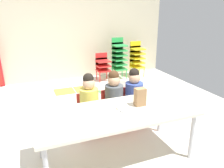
{
  "coord_description": "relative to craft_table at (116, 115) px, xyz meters",
  "views": [
    {
      "loc": [
        -0.76,
        -2.9,
        1.75
      ],
      "look_at": [
        0.21,
        -0.5,
        0.87
      ],
      "focal_mm": 36.04,
      "sensor_mm": 36.0,
      "label": 1
    }
  ],
  "objects": [
    {
      "name": "ground_plane",
      "position": [
        -0.16,
        0.75,
        -0.58
      ],
      "size": [
        5.85,
        5.55,
        0.02
      ],
      "color": "silver"
    },
    {
      "name": "back_wall",
      "position": [
        -0.16,
        3.52,
        0.66
      ],
      "size": [
        5.85,
        0.1,
        2.46
      ],
      "primitive_type": "cube",
      "color": "beige",
      "rests_on": "ground_plane"
    },
    {
      "name": "craft_table",
      "position": [
        0.0,
        0.0,
        0.0
      ],
      "size": [
        1.84,
        0.8,
        0.62
      ],
      "color": "beige",
      "rests_on": "ground_plane"
    },
    {
      "name": "seated_child_near_camera",
      "position": [
        -0.14,
        0.63,
        -0.02
      ],
      "size": [
        0.32,
        0.31,
        0.92
      ],
      "color": "red",
      "rests_on": "ground_plane"
    },
    {
      "name": "seated_child_middle_seat",
      "position": [
        0.23,
        0.63,
        -0.02
      ],
      "size": [
        0.32,
        0.32,
        0.92
      ],
      "color": "red",
      "rests_on": "ground_plane"
    },
    {
      "name": "seated_child_far_right",
      "position": [
        0.55,
        0.63,
        -0.02
      ],
      "size": [
        0.32,
        0.32,
        0.92
      ],
      "color": "red",
      "rests_on": "ground_plane"
    },
    {
      "name": "kid_chair_red_stack",
      "position": [
        0.92,
        3.02,
        -0.18
      ],
      "size": [
        0.32,
        0.3,
        0.68
      ],
      "color": "red",
      "rests_on": "ground_plane"
    },
    {
      "name": "kid_chair_green_stack",
      "position": [
        1.36,
        3.02,
        0.01
      ],
      "size": [
        0.32,
        0.3,
        1.04
      ],
      "color": "green",
      "rests_on": "ground_plane"
    },
    {
      "name": "kid_chair_yellow_stack",
      "position": [
        1.87,
        3.02,
        -0.05
      ],
      "size": [
        0.32,
        0.3,
        0.92
      ],
      "color": "yellow",
      "rests_on": "ground_plane"
    },
    {
      "name": "paper_bag_brown",
      "position": [
        0.34,
        0.06,
        0.16
      ],
      "size": [
        0.13,
        0.09,
        0.22
      ],
      "primitive_type": "cube",
      "color": "#9E754C",
      "rests_on": "craft_table"
    },
    {
      "name": "paper_plate_near_edge",
      "position": [
        0.09,
        -0.04,
        0.05
      ],
      "size": [
        0.18,
        0.18,
        0.01
      ],
      "primitive_type": "cylinder",
      "color": "white",
      "rests_on": "craft_table"
    },
    {
      "name": "paper_plate_center_table",
      "position": [
        -0.12,
        0.14,
        0.05
      ],
      "size": [
        0.18,
        0.18,
        0.01
      ],
      "primitive_type": "cylinder",
      "color": "white",
      "rests_on": "craft_table"
    },
    {
      "name": "donut_powdered_on_plate",
      "position": [
        0.09,
        -0.04,
        0.07
      ],
      "size": [
        0.11,
        0.11,
        0.03
      ],
      "primitive_type": "torus",
      "color": "white",
      "rests_on": "craft_table"
    },
    {
      "name": "donut_powdered_loose",
      "position": [
        0.09,
        0.04,
        0.07
      ],
      "size": [
        0.12,
        0.12,
        0.03
      ],
      "primitive_type": "torus",
      "color": "white",
      "rests_on": "craft_table"
    }
  ]
}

